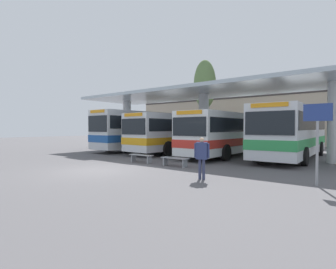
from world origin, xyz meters
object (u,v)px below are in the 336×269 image
Objects in this scene: transit_bus_center_bay at (184,131)px; transit_bus_far_right_bay at (293,131)px; transit_bus_right_bay at (232,132)px; pedestrian_waiting at (202,154)px; waiting_bench_mid_platform at (175,160)px; poplar_tree_behind_left at (205,85)px; parked_car_street at (197,136)px; transit_bus_left_bay at (145,129)px; info_sign_platform at (317,127)px; waiting_bench_near_pillar at (141,157)px.

transit_bus_center_bay is 8.43m from transit_bus_far_right_bay.
pedestrian_waiting is (3.05, -9.48, -0.71)m from transit_bus_right_bay.
waiting_bench_mid_platform is (0.13, -7.32, -1.37)m from transit_bus_right_bay.
waiting_bench_mid_platform is 3.69m from pedestrian_waiting.
poplar_tree_behind_left is 2.01× the size of parked_car_street.
transit_bus_far_right_bay is 17.31m from parked_car_street.
transit_bus_far_right_bay is (12.24, 1.21, -0.07)m from transit_bus_left_bay.
info_sign_platform is at bearing 106.34° from transit_bus_far_right_bay.
parked_car_street is at bearing -38.51° from transit_bus_far_right_bay.
waiting_bench_mid_platform is 0.33× the size of parked_car_street.
pedestrian_waiting is at bearing 82.45° from transit_bus_far_right_bay.
poplar_tree_behind_left is 7.39m from parked_car_street.
transit_bus_center_bay reaches higher than pedestrian_waiting.
transit_bus_right_bay is (8.14, 0.83, -0.19)m from transit_bus_left_bay.
pedestrian_waiting is at bearing 144.18° from transit_bus_left_bay.
poplar_tree_behind_left is at bearing -51.28° from parked_car_street.
parked_car_street is (-7.39, 18.11, 0.62)m from waiting_bench_near_pillar.
waiting_bench_near_pillar is (2.01, -7.20, -1.39)m from transit_bus_center_bay.
poplar_tree_behind_left reaches higher than pedestrian_waiting.
poplar_tree_behind_left is (-10.81, 7.11, 5.02)m from transit_bus_far_right_bay.
transit_bus_right_bay is 4.07× the size of info_sign_platform.
transit_bus_center_bay is at bearing -167.61° from transit_bus_left_bay.
parked_car_street reaches higher than pedestrian_waiting.
info_sign_platform is 21.08m from poplar_tree_behind_left.
info_sign_platform is at bearing 147.19° from transit_bus_center_bay.
transit_bus_center_bay reaches higher than waiting_bench_mid_platform.
pedestrian_waiting is (7.37, -9.36, -0.72)m from transit_bus_center_bay.
poplar_tree_behind_left is (-13.49, 15.46, 4.82)m from info_sign_platform.
info_sign_platform is 0.60× the size of parked_car_street.
transit_bus_right_bay is 7.33× the size of waiting_bench_mid_platform.
transit_bus_center_bay is 6.99× the size of pedestrian_waiting.
transit_bus_center_bay is 8.57m from waiting_bench_mid_platform.
transit_bus_center_bay is (3.82, 0.71, -0.18)m from transit_bus_left_bay.
pedestrian_waiting reaches higher than waiting_bench_mid_platform.
poplar_tree_behind_left reaches higher than transit_bus_center_bay.
waiting_bench_near_pillar is (-6.41, -7.70, -1.50)m from transit_bus_far_right_bay.
transit_bus_far_right_bay reaches higher than info_sign_platform.
parked_car_street is (-5.38, 10.91, -0.77)m from transit_bus_center_bay.
transit_bus_center_bay is at bearing -67.24° from parked_car_street.
parked_car_street is (-2.99, 3.29, -5.90)m from poplar_tree_behind_left.
waiting_bench_mid_platform is (4.45, -7.20, -1.39)m from transit_bus_center_bay.
poplar_tree_behind_left reaches higher than transit_bus_right_bay.
transit_bus_left_bay is at bearing 4.16° from transit_bus_far_right_bay.
waiting_bench_mid_platform is (8.27, -6.49, -1.57)m from transit_bus_left_bay.
pedestrian_waiting is 23.95m from parked_car_street.
transit_bus_center_bay is 4.02× the size of info_sign_platform.
info_sign_platform is at bearing 130.61° from transit_bus_right_bay.
transit_bus_right_bay is 14.52m from parked_car_street.
transit_bus_left_bay reaches higher than waiting_bench_mid_platform.
parked_car_street reaches higher than waiting_bench_near_pillar.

